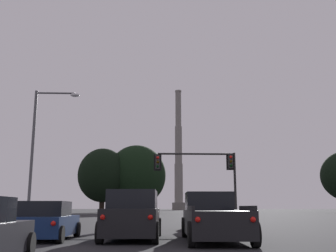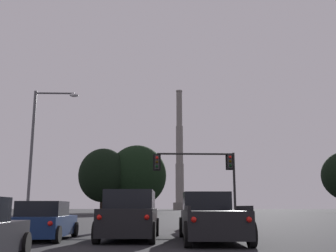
# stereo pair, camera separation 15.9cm
# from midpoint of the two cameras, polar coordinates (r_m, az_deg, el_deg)

# --- Properties ---
(hatchback_left_lane_second) EXTENTS (1.93, 4.12, 1.44)m
(hatchback_left_lane_second) POSITION_cam_midpoint_polar(r_m,az_deg,el_deg) (16.08, -17.41, -13.15)
(hatchback_left_lane_second) COLOR navy
(hatchback_left_lane_second) RESTS_ON ground_plane
(sedan_right_lane_front) EXTENTS (2.16, 4.77, 1.43)m
(sedan_right_lane_front) POSITION_cam_midpoint_polar(r_m,az_deg,el_deg) (21.42, 5.35, -13.12)
(sedan_right_lane_front) COLOR maroon
(sedan_right_lane_front) RESTS_ON ground_plane
(suv_center_lane_second) EXTENTS (2.30, 4.98, 1.86)m
(suv_center_lane_second) POSITION_cam_midpoint_polar(r_m,az_deg,el_deg) (15.68, -5.37, -12.82)
(suv_center_lane_second) COLOR black
(suv_center_lane_second) RESTS_ON ground_plane
(pickup_truck_right_lane_second) EXTENTS (2.36, 5.56, 1.82)m
(pickup_truck_right_lane_second) POSITION_cam_midpoint_polar(r_m,az_deg,el_deg) (15.07, 6.26, -13.20)
(pickup_truck_right_lane_second) COLOR black
(pickup_truck_right_lane_second) RESTS_ON ground_plane
(traffic_light_overhead_right) EXTENTS (6.30, 0.50, 5.28)m
(traffic_light_overhead_right) POSITION_cam_midpoint_polar(r_m,az_deg,el_deg) (29.86, 5.47, -6.17)
(traffic_light_overhead_right) COLOR black
(traffic_light_overhead_right) RESTS_ON ground_plane
(street_lamp) EXTENTS (3.08, 0.36, 9.14)m
(street_lamp) POSITION_cam_midpoint_polar(r_m,az_deg,el_deg) (27.97, -18.29, -2.20)
(street_lamp) COLOR #56565B
(street_lamp) RESTS_ON ground_plane
(smokestack) EXTENTS (5.82, 5.82, 53.85)m
(smokestack) POSITION_cam_midpoint_polar(r_m,az_deg,el_deg) (174.73, 1.52, -5.18)
(smokestack) COLOR slate
(smokestack) RESTS_ON ground_plane
(treeline_far_right) EXTENTS (12.31, 11.08, 14.15)m
(treeline_far_right) POSITION_cam_midpoint_polar(r_m,az_deg,el_deg) (83.43, -4.65, -7.17)
(treeline_far_right) COLOR black
(treeline_far_right) RESTS_ON ground_plane
(treeline_center_left) EXTENTS (10.14, 9.13, 13.18)m
(treeline_center_left) POSITION_cam_midpoint_polar(r_m,az_deg,el_deg) (82.22, -9.51, -7.05)
(treeline_center_left) COLOR black
(treeline_center_left) RESTS_ON ground_plane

